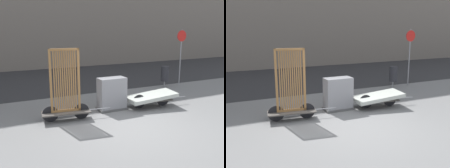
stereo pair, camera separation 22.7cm
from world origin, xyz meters
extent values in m
plane|color=slate|center=(0.00, 0.00, 0.00)|extent=(60.00, 60.00, 0.00)
cube|color=#2D2D30|center=(0.00, 8.22, 0.00)|extent=(56.00, 7.70, 0.01)
cube|color=#4C4742|center=(-1.60, 1.53, 0.27)|extent=(1.56, 0.77, 0.04)
cylinder|color=black|center=(-1.12, 1.46, 0.25)|extent=(0.50, 0.11, 0.50)
cylinder|color=black|center=(-2.08, 1.60, 0.25)|extent=(0.50, 0.11, 0.50)
cylinder|color=gray|center=(-0.52, 1.37, 0.27)|extent=(0.70, 0.13, 0.03)
cube|color=olive|center=(-1.60, 1.53, 0.33)|extent=(0.92, 0.20, 0.07)
cube|color=olive|center=(-1.60, 1.53, 2.22)|extent=(0.92, 0.20, 0.07)
cube|color=olive|center=(-2.02, 1.59, 1.27)|extent=(0.08, 0.08, 1.97)
cube|color=olive|center=(-1.18, 1.47, 1.27)|extent=(0.08, 0.08, 1.97)
cube|color=olive|center=(-1.92, 1.58, 1.27)|extent=(0.04, 0.05, 1.90)
cube|color=olive|center=(-1.86, 1.57, 1.27)|extent=(0.04, 0.05, 1.90)
cube|color=olive|center=(-1.79, 1.56, 1.27)|extent=(0.04, 0.05, 1.90)
cube|color=olive|center=(-1.73, 1.55, 1.27)|extent=(0.04, 0.05, 1.90)
cube|color=olive|center=(-1.66, 1.54, 1.27)|extent=(0.04, 0.05, 1.90)
cube|color=olive|center=(-1.60, 1.53, 1.27)|extent=(0.04, 0.05, 1.90)
cube|color=olive|center=(-1.54, 1.52, 1.27)|extent=(0.04, 0.05, 1.90)
cube|color=olive|center=(-1.47, 1.51, 1.27)|extent=(0.04, 0.05, 1.90)
cube|color=olive|center=(-1.41, 1.50, 1.27)|extent=(0.04, 0.05, 1.90)
cube|color=olive|center=(-1.34, 1.49, 1.27)|extent=(0.04, 0.05, 1.90)
cube|color=olive|center=(-1.28, 1.48, 1.27)|extent=(0.04, 0.05, 1.90)
cube|color=#4C4742|center=(1.60, 1.53, 0.27)|extent=(1.55, 0.75, 0.04)
cylinder|color=black|center=(2.08, 1.47, 0.25)|extent=(0.50, 0.10, 0.50)
cylinder|color=black|center=(1.12, 1.59, 0.25)|extent=(0.50, 0.10, 0.50)
cylinder|color=gray|center=(2.69, 1.39, 0.27)|extent=(0.70, 0.12, 0.03)
cube|color=#B2B7AD|center=(1.60, 1.53, 0.40)|extent=(1.85, 1.14, 0.31)
cube|color=#4C4C4C|center=(0.16, 1.87, 0.04)|extent=(1.03, 0.55, 0.08)
cube|color=gray|center=(0.16, 1.87, 0.58)|extent=(0.97, 0.49, 1.15)
cylinder|color=gray|center=(4.08, 4.02, 0.15)|extent=(0.06, 0.06, 0.29)
cylinder|color=#2D2D33|center=(4.08, 4.02, 0.65)|extent=(0.38, 0.38, 0.72)
cylinder|color=gray|center=(4.99, 4.02, 1.38)|extent=(0.06, 0.06, 2.76)
cylinder|color=red|center=(4.99, 4.00, 2.45)|extent=(0.53, 0.02, 0.53)
camera|label=1|loc=(-3.74, -6.12, 2.88)|focal=42.00mm
camera|label=2|loc=(-3.54, -6.22, 2.88)|focal=42.00mm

